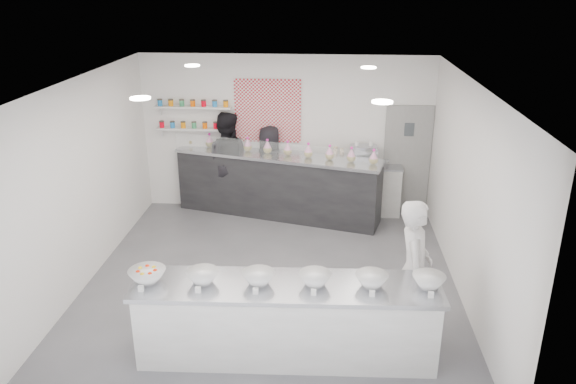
% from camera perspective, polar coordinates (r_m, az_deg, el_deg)
% --- Properties ---
extents(floor, '(6.00, 6.00, 0.00)m').
position_cam_1_polar(floor, '(8.55, -1.73, -9.21)').
color(floor, '#515156').
rests_on(floor, ground).
extents(ceiling, '(6.00, 6.00, 0.00)m').
position_cam_1_polar(ceiling, '(7.51, -1.98, 11.01)').
color(ceiling, white).
rests_on(ceiling, floor).
extents(back_wall, '(5.50, 0.00, 5.50)m').
position_cam_1_polar(back_wall, '(10.75, -0.17, 5.89)').
color(back_wall, white).
rests_on(back_wall, floor).
extents(left_wall, '(0.00, 6.00, 6.00)m').
position_cam_1_polar(left_wall, '(8.63, -20.32, 0.70)').
color(left_wall, white).
rests_on(left_wall, floor).
extents(right_wall, '(0.00, 6.00, 6.00)m').
position_cam_1_polar(right_wall, '(8.10, 17.89, -0.29)').
color(right_wall, white).
rests_on(right_wall, floor).
extents(back_door, '(0.88, 0.04, 2.10)m').
position_cam_1_polar(back_door, '(10.92, 11.97, 3.21)').
color(back_door, gray).
rests_on(back_door, floor).
extents(pattern_panel, '(1.25, 0.03, 1.20)m').
position_cam_1_polar(pattern_panel, '(10.65, -2.08, 8.22)').
color(pattern_panel, '#AE111C').
rests_on(pattern_panel, back_wall).
extents(jar_shelf_lower, '(1.45, 0.22, 0.04)m').
position_cam_1_polar(jar_shelf_lower, '(10.90, -9.48, 6.36)').
color(jar_shelf_lower, silver).
rests_on(jar_shelf_lower, back_wall).
extents(jar_shelf_upper, '(1.45, 0.22, 0.04)m').
position_cam_1_polar(jar_shelf_upper, '(10.80, -9.61, 8.51)').
color(jar_shelf_upper, silver).
rests_on(jar_shelf_upper, back_wall).
extents(preserve_jars, '(1.45, 0.10, 0.56)m').
position_cam_1_polar(preserve_jars, '(10.82, -9.59, 7.76)').
color(preserve_jars, '#EF0018').
rests_on(preserve_jars, jar_shelf_lower).
extents(downlight_0, '(0.24, 0.24, 0.02)m').
position_cam_1_polar(downlight_0, '(6.85, -14.78, 9.20)').
color(downlight_0, white).
rests_on(downlight_0, ceiling).
extents(downlight_1, '(0.24, 0.24, 0.02)m').
position_cam_1_polar(downlight_1, '(6.51, 9.56, 9.02)').
color(downlight_1, white).
rests_on(downlight_1, ceiling).
extents(downlight_2, '(0.24, 0.24, 0.02)m').
position_cam_1_polar(downlight_2, '(9.31, -9.70, 12.55)').
color(downlight_2, white).
rests_on(downlight_2, ceiling).
extents(downlight_3, '(0.24, 0.24, 0.02)m').
position_cam_1_polar(downlight_3, '(9.06, 8.19, 12.41)').
color(downlight_3, white).
rests_on(downlight_3, ceiling).
extents(prep_counter, '(3.61, 0.94, 0.98)m').
position_cam_1_polar(prep_counter, '(6.83, -0.13, -12.90)').
color(prep_counter, beige).
rests_on(prep_counter, floor).
extents(back_bar, '(3.99, 1.72, 1.22)m').
position_cam_1_polar(back_bar, '(10.65, -1.05, 0.71)').
color(back_bar, black).
rests_on(back_bar, floor).
extents(sneeze_guard, '(3.75, 1.03, 0.33)m').
position_cam_1_polar(sneeze_guard, '(10.10, -1.76, 4.20)').
color(sneeze_guard, white).
rests_on(sneeze_guard, back_bar).
extents(espresso_ledge, '(1.31, 0.42, 0.97)m').
position_cam_1_polar(espresso_ledge, '(10.85, 7.94, 0.18)').
color(espresso_ledge, beige).
rests_on(espresso_ledge, floor).
extents(espresso_machine, '(0.50, 0.34, 0.38)m').
position_cam_1_polar(espresso_machine, '(10.62, 7.65, 3.60)').
color(espresso_machine, '#93969E').
rests_on(espresso_machine, espresso_ledge).
extents(cup_stacks, '(0.24, 0.24, 0.31)m').
position_cam_1_polar(cup_stacks, '(10.62, 5.14, 3.50)').
color(cup_stacks, tan).
rests_on(cup_stacks, espresso_ledge).
extents(prep_bowls, '(3.65, 0.61, 0.15)m').
position_cam_1_polar(prep_bowls, '(6.53, -0.14, -8.79)').
color(prep_bowls, white).
rests_on(prep_bowls, prep_counter).
extents(label_cards, '(3.31, 0.04, 0.07)m').
position_cam_1_polar(label_cards, '(6.12, -0.68, -11.48)').
color(label_cards, white).
rests_on(label_cards, prep_counter).
extents(cookie_bags, '(3.67, 1.14, 0.28)m').
position_cam_1_polar(cookie_bags, '(10.42, -1.08, 4.58)').
color(cookie_bags, '#FF92CF').
rests_on(cookie_bags, back_bar).
extents(woman_prep, '(0.50, 0.71, 1.82)m').
position_cam_1_polar(woman_prep, '(7.20, 12.65, -7.64)').
color(woman_prep, silver).
rests_on(woman_prep, floor).
extents(staff_left, '(0.97, 0.76, 1.95)m').
position_cam_1_polar(staff_left, '(10.90, -6.30, 3.09)').
color(staff_left, black).
rests_on(staff_left, floor).
extents(staff_right, '(0.86, 0.59, 1.69)m').
position_cam_1_polar(staff_right, '(10.82, -1.87, 2.37)').
color(staff_right, black).
rests_on(staff_right, floor).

